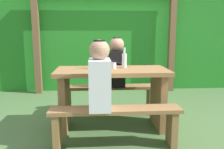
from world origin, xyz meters
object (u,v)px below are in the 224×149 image
Objects in this scene: bench_far at (110,94)px; bottle_right at (124,60)px; picnic_table at (112,89)px; person_white_shirt at (100,78)px; person_black_coat at (117,64)px; bench_near at (115,119)px; bottle_left at (97,61)px; drinking_glass at (113,66)px.

bottle_right is (0.17, -0.42, 0.56)m from bench_far.
person_white_shirt is at bearing -107.42° from picnic_table.
picnic_table is 0.59m from person_black_coat.
bottle_left is at bearing 108.22° from bench_near.
person_white_shirt is at bearing 178.85° from bench_near.
bottle_right is at bearing 75.21° from bench_near.
bottle_right reaches higher than bottle_left.
bench_near is (0.00, -0.53, -0.21)m from picnic_table.
person_black_coat reaches higher than picnic_table.
bottle_right is at bearing 62.22° from person_white_shirt.
bottle_right is at bearing 29.71° from drinking_glass.
bottle_right reaches higher than bench_far.
drinking_glass is at bearing -10.35° from bottle_left.
person_black_coat reaches higher than bench_near.
drinking_glass reaches higher than picnic_table.
picnic_table is at bearing -147.91° from bottle_right.
person_black_coat is 0.52m from drinking_glass.
person_black_coat is at bearing 75.48° from person_white_shirt.
bottle_left is (-0.03, 0.58, 0.10)m from person_white_shirt.
bench_near is at bearing -104.79° from bottle_right.
bottle_left is at bearing -112.17° from bench_far.
person_white_shirt is 1.00× the size of person_black_coat.
bottle_left reaches higher than picnic_table.
bottle_right is at bearing 7.69° from bottle_left.
picnic_table is 0.57m from bench_far.
drinking_glass reaches higher than bench_far.
person_black_coat is 2.75× the size of bottle_right.
bottle_right is at bearing 32.09° from picnic_table.
picnic_table is at bearing -130.32° from drinking_glass.
bench_far is (0.00, 1.06, 0.00)m from bench_near.
person_black_coat is at bearing 79.75° from drinking_glass.
person_black_coat reaches higher than bench_far.
bench_near is at bearing -95.81° from person_black_coat.
drinking_glass is at bearing 71.65° from person_white_shirt.
bottle_right is (0.17, 0.63, 0.56)m from bench_near.
bench_far is 0.71m from drinking_glass.
person_white_shirt is 1.08m from person_black_coat.
bottle_right reaches higher than bench_near.
picnic_table is at bearing 90.00° from bench_near.
picnic_table is 0.60m from person_white_shirt.
picnic_table is at bearing -16.29° from bottle_left.
drinking_glass is 0.33× the size of bottle_left.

